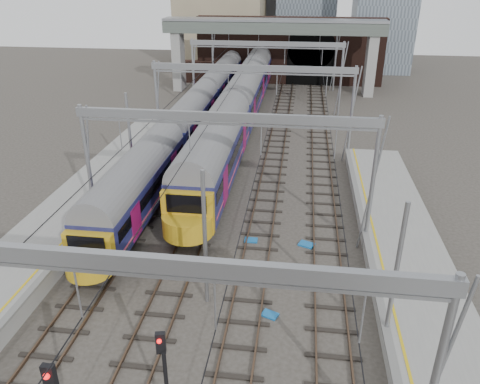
# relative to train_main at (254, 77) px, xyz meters

# --- Properties ---
(ground) EXTENTS (160.00, 160.00, 0.00)m
(ground) POSITION_rel_train_main_xyz_m (2.00, -42.53, -2.68)
(ground) COLOR #38332D
(ground) RESTS_ON ground
(platform_left) EXTENTS (4.32, 55.00, 1.12)m
(platform_left) POSITION_rel_train_main_xyz_m (-8.18, -40.03, -2.12)
(platform_left) COLOR gray
(platform_left) RESTS_ON ground
(platform_right) EXTENTS (4.32, 47.00, 1.12)m
(platform_right) POSITION_rel_train_main_xyz_m (12.18, -44.03, -2.12)
(platform_right) COLOR gray
(platform_right) RESTS_ON ground
(tracks) EXTENTS (14.40, 80.00, 0.22)m
(tracks) POSITION_rel_train_main_xyz_m (2.00, -27.53, -2.66)
(tracks) COLOR #4C3828
(tracks) RESTS_ON ground
(overhead_line) EXTENTS (16.80, 80.00, 8.00)m
(overhead_line) POSITION_rel_train_main_xyz_m (2.00, -21.05, 3.89)
(overhead_line) COLOR gray
(overhead_line) RESTS_ON ground
(retaining_wall) EXTENTS (28.00, 2.75, 9.00)m
(retaining_wall) POSITION_rel_train_main_xyz_m (3.40, 9.40, 1.65)
(retaining_wall) COLOR black
(retaining_wall) RESTS_ON ground
(overbridge) EXTENTS (28.00, 3.00, 9.25)m
(overbridge) POSITION_rel_train_main_xyz_m (2.00, 3.47, 4.59)
(overbridge) COLOR gray
(overbridge) RESTS_ON ground
(train_main) EXTENTS (3.12, 71.96, 5.25)m
(train_main) POSITION_rel_train_main_xyz_m (0.00, 0.00, 0.00)
(train_main) COLOR black
(train_main) RESTS_ON ground
(train_second) EXTENTS (2.60, 60.27, 4.55)m
(train_second) POSITION_rel_train_main_xyz_m (-4.00, -10.17, -0.31)
(train_second) COLOR black
(train_second) RESTS_ON ground
(signal_near_centre) EXTENTS (0.34, 0.45, 4.39)m
(signal_near_centre) POSITION_rel_train_main_xyz_m (2.03, -47.61, 0.13)
(signal_near_centre) COLOR black
(signal_near_centre) RESTS_ON ground
(equip_cover_a) EXTENTS (0.79, 0.56, 0.09)m
(equip_cover_a) POSITION_rel_train_main_xyz_m (3.52, -34.63, -2.63)
(equip_cover_a) COLOR #1661A9
(equip_cover_a) RESTS_ON ground
(equip_cover_b) EXTENTS (0.89, 0.77, 0.09)m
(equip_cover_b) POSITION_rel_train_main_xyz_m (5.15, -41.22, -2.63)
(equip_cover_b) COLOR #1661A9
(equip_cover_b) RESTS_ON ground
(equip_cover_c) EXTENTS (1.06, 0.92, 0.10)m
(equip_cover_c) POSITION_rel_train_main_xyz_m (6.84, -34.70, -2.63)
(equip_cover_c) COLOR #1661A9
(equip_cover_c) RESTS_ON ground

